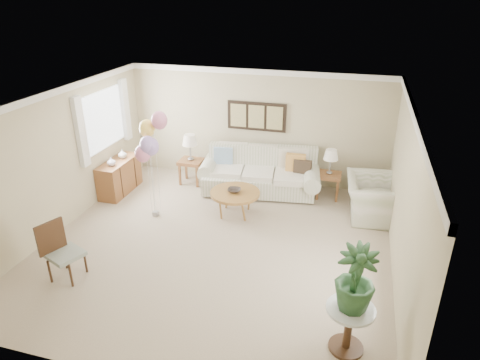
{
  "coord_description": "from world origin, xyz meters",
  "views": [
    {
      "loc": [
        2.17,
        -6.12,
        4.23
      ],
      "look_at": [
        0.28,
        0.6,
        1.05
      ],
      "focal_mm": 32.0,
      "sensor_mm": 36.0,
      "label": 1
    }
  ],
  "objects_px": {
    "armchair": "(373,198)",
    "balloon_cluster": "(150,139)",
    "sofa": "(260,175)",
    "coffee_table": "(235,194)",
    "accent_chair": "(61,250)"
  },
  "relations": [
    {
      "from": "coffee_table",
      "to": "armchair",
      "type": "distance_m",
      "value": 2.74
    },
    {
      "from": "sofa",
      "to": "armchair",
      "type": "bearing_deg",
      "value": -12.02
    },
    {
      "from": "coffee_table",
      "to": "accent_chair",
      "type": "xyz_separation_m",
      "value": [
        -2.04,
        -2.69,
        0.04
      ]
    },
    {
      "from": "sofa",
      "to": "coffee_table",
      "type": "height_order",
      "value": "sofa"
    },
    {
      "from": "sofa",
      "to": "coffee_table",
      "type": "relative_size",
      "value": 2.82
    },
    {
      "from": "sofa",
      "to": "accent_chair",
      "type": "distance_m",
      "value": 4.49
    },
    {
      "from": "coffee_table",
      "to": "armchair",
      "type": "bearing_deg",
      "value": 14.32
    },
    {
      "from": "coffee_table",
      "to": "armchair",
      "type": "xyz_separation_m",
      "value": [
        2.65,
        0.68,
        -0.07
      ]
    },
    {
      "from": "balloon_cluster",
      "to": "armchair",
      "type": "bearing_deg",
      "value": 15.91
    },
    {
      "from": "armchair",
      "to": "balloon_cluster",
      "type": "xyz_separation_m",
      "value": [
        -4.15,
        -1.18,
        1.24
      ]
    },
    {
      "from": "sofa",
      "to": "balloon_cluster",
      "type": "distance_m",
      "value": 2.72
    },
    {
      "from": "coffee_table",
      "to": "balloon_cluster",
      "type": "relative_size",
      "value": 0.46
    },
    {
      "from": "armchair",
      "to": "coffee_table",
      "type": "bearing_deg",
      "value": 100.12
    },
    {
      "from": "sofa",
      "to": "accent_chair",
      "type": "relative_size",
      "value": 2.9
    },
    {
      "from": "armchair",
      "to": "balloon_cluster",
      "type": "relative_size",
      "value": 0.56
    }
  ]
}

